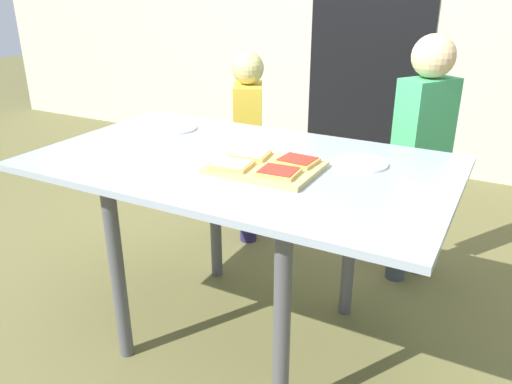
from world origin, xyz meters
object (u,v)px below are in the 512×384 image
object	(u,v)px
plate_white_left	(174,128)
child_left	(248,137)
cutting_board	(266,167)
pizza_slice_far_left	(250,154)
dining_table	(240,183)
plate_white_right	(360,163)
child_right	(422,145)
pizza_slice_near_left	(232,165)
pizza_slice_far_right	(297,161)
pizza_slice_near_right	(278,172)

from	to	relation	value
plate_white_left	child_left	bearing A→B (deg)	84.48
cutting_board	pizza_slice_far_left	xyz separation A→B (m)	(-0.08, 0.05, 0.02)
dining_table	cutting_board	bearing A→B (deg)	-22.09
cutting_board	plate_white_left	distance (m)	0.63
plate_white_right	pizza_slice_far_left	bearing A→B (deg)	-156.77
pizza_slice_far_left	child_right	xyz separation A→B (m)	(0.44, 0.76, -0.11)
pizza_slice_near_left	pizza_slice_far_left	bearing A→B (deg)	88.86
pizza_slice_far_left	pizza_slice_near_left	size ratio (longest dim) A/B	1.02
plate_white_left	child_right	world-z (taller)	child_right
dining_table	child_left	bearing A→B (deg)	117.07
cutting_board	pizza_slice_far_left	distance (m)	0.10
pizza_slice_near_left	plate_white_right	world-z (taller)	pizza_slice_near_left
dining_table	pizza_slice_far_left	size ratio (longest dim) A/B	10.61
cutting_board	pizza_slice_far_right	xyz separation A→B (m)	(0.09, 0.07, 0.02)
cutting_board	pizza_slice_near_left	distance (m)	0.11
plate_white_right	child_left	world-z (taller)	child_left
pizza_slice_far_left	pizza_slice_near_left	xyz separation A→B (m)	(-0.00, -0.12, 0.00)
child_left	pizza_slice_near_right	bearing A→B (deg)	-55.90
pizza_slice_far_right	pizza_slice_near_left	bearing A→B (deg)	-142.03
pizza_slice_near_right	cutting_board	bearing A→B (deg)	141.42
pizza_slice_far_right	pizza_slice_near_right	bearing A→B (deg)	-94.33
plate_white_left	plate_white_right	world-z (taller)	same
child_right	child_left	bearing A→B (deg)	179.53
dining_table	pizza_slice_far_right	bearing A→B (deg)	3.71
dining_table	pizza_slice_near_left	bearing A→B (deg)	-72.14
pizza_slice_far_left	child_left	bearing A→B (deg)	119.49
cutting_board	plate_white_left	world-z (taller)	cutting_board
dining_table	pizza_slice_far_left	world-z (taller)	pizza_slice_far_left
pizza_slice_far_left	plate_white_right	xyz separation A→B (m)	(0.35, 0.15, -0.02)
cutting_board	child_left	xyz separation A→B (m)	(-0.52, 0.82, -0.18)
pizza_slice_near_right	plate_white_left	size ratio (longest dim) A/B	0.69
pizza_slice_near_left	plate_white_right	bearing A→B (deg)	37.79
pizza_slice_far_left	pizza_slice_near_right	bearing A→B (deg)	-34.83
pizza_slice_far_left	pizza_slice_far_right	xyz separation A→B (m)	(0.17, 0.01, 0.00)
dining_table	pizza_slice_near_right	distance (m)	0.26
pizza_slice_near_right	pizza_slice_far_right	distance (m)	0.13
dining_table	pizza_slice_far_left	distance (m)	0.12
child_left	pizza_slice_far_left	bearing A→B (deg)	-60.51
dining_table	plate_white_right	world-z (taller)	plate_white_right
pizza_slice_far_left	pizza_slice_near_right	world-z (taller)	same
plate_white_left	plate_white_right	distance (m)	0.83
dining_table	plate_white_left	size ratio (longest dim) A/B	7.76
pizza_slice_far_left	plate_white_right	size ratio (longest dim) A/B	0.73
plate_white_left	child_left	distance (m)	0.58
pizza_slice_near_right	plate_white_left	bearing A→B (deg)	153.23
plate_white_right	child_right	size ratio (longest dim) A/B	0.17
dining_table	pizza_slice_far_right	size ratio (longest dim) A/B	11.19
pizza_slice_far_right	plate_white_right	distance (m)	0.22
pizza_slice_near_right	pizza_slice_far_left	bearing A→B (deg)	145.17
plate_white_right	pizza_slice_far_right	bearing A→B (deg)	-142.40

